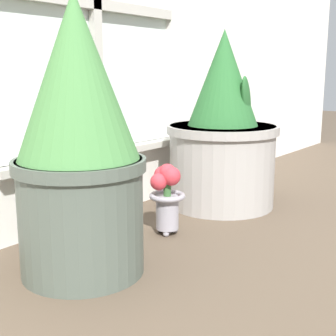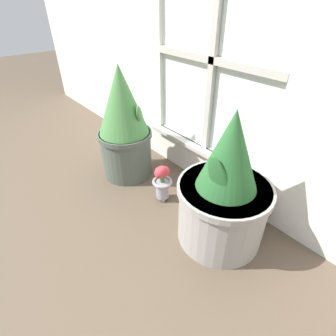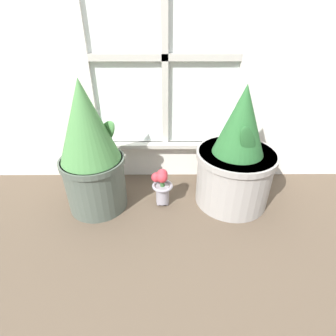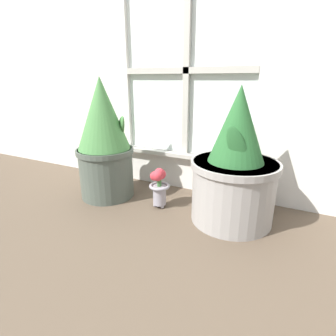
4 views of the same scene
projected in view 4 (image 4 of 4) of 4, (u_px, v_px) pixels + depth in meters
name	position (u px, v px, depth m)	size (l,w,h in m)	color
ground_plane	(146.00, 222.00, 1.32)	(10.00, 10.00, 0.00)	brown
potted_plant_left	(104.00, 141.00, 1.51)	(0.33, 0.33, 0.70)	#4C564C
potted_plant_right	(235.00, 170.00, 1.26)	(0.42, 0.42, 0.66)	#9E9993
flower_vase	(159.00, 184.00, 1.43)	(0.12, 0.11, 0.23)	#99939E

